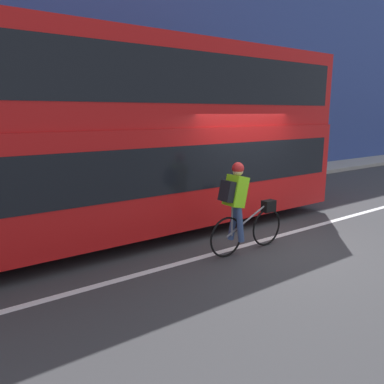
% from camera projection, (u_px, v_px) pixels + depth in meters
% --- Properties ---
extents(ground_plane, '(80.00, 80.00, 0.00)m').
position_uv_depth(ground_plane, '(271.00, 241.00, 7.49)').
color(ground_plane, '#38383A').
extents(road_center_line, '(50.00, 0.14, 0.01)m').
position_uv_depth(road_center_line, '(266.00, 239.00, 7.59)').
color(road_center_line, silver).
rests_on(road_center_line, ground_plane).
extents(sidewalk_curb, '(60.00, 1.75, 0.15)m').
position_uv_depth(sidewalk_curb, '(144.00, 192.00, 11.74)').
color(sidewalk_curb, '#A8A399').
rests_on(sidewalk_curb, ground_plane).
extents(building_facade, '(60.00, 0.30, 9.25)m').
position_uv_depth(building_facade, '(124.00, 44.00, 11.62)').
color(building_facade, '#33478C').
rests_on(building_facade, ground_plane).
extents(bus, '(10.45, 2.53, 3.90)m').
position_uv_depth(bus, '(114.00, 132.00, 7.36)').
color(bus, black).
rests_on(bus, ground_plane).
extents(cyclist_on_bike, '(1.75, 0.32, 1.68)m').
position_uv_depth(cyclist_on_bike, '(241.00, 205.00, 6.68)').
color(cyclist_on_bike, black).
rests_on(cyclist_on_bike, ground_plane).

